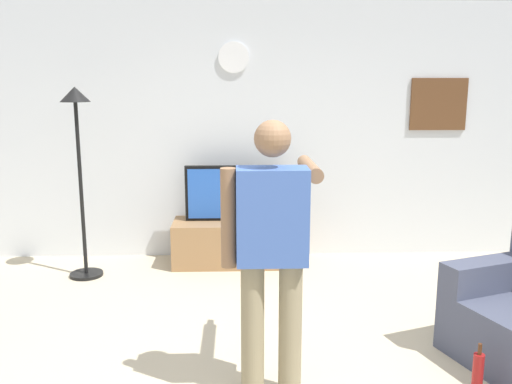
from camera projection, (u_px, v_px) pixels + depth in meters
The scene contains 8 objects.
back_wall at pixel (257, 132), 5.81m from camera, with size 6.40×0.10×2.70m, color silver.
tv_stand at pixel (235, 242), 5.68m from camera, with size 1.28×0.54×0.46m.
television at pixel (235, 193), 5.62m from camera, with size 1.02×0.07×0.58m.
wall_clock at pixel (234, 57), 5.59m from camera, with size 0.32×0.32×0.03m, color white.
framed_picture at pixel (438, 104), 5.76m from camera, with size 0.60×0.04×0.55m, color brown.
floor_lamp at pixel (78, 143), 5.10m from camera, with size 0.32×0.32×1.84m.
person_standing_nearer_lamp at pixel (272, 245), 3.16m from camera, with size 0.59×0.78×1.67m.
beverage_bottle at pixel (478, 374), 3.28m from camera, with size 0.07×0.07×0.34m.
Camera 1 is at (-0.21, -2.87, 1.87)m, focal length 38.08 mm.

